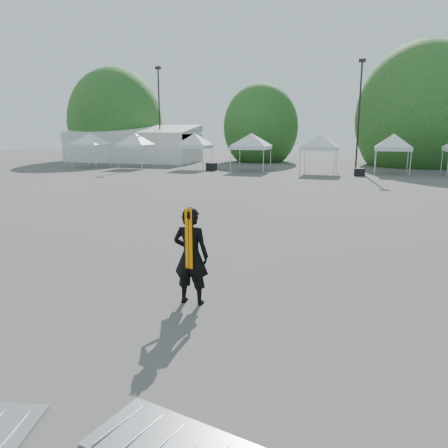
% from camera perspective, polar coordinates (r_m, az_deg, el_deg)
% --- Properties ---
extents(ground, '(120.00, 120.00, 0.00)m').
position_cam_1_polar(ground, '(11.89, -1.71, -5.27)').
color(ground, '#474442').
rests_on(ground, ground).
extents(marquee, '(15.00, 6.25, 4.23)m').
position_cam_1_polar(marquee, '(52.50, -11.82, 10.12)').
color(marquee, silver).
rests_on(marquee, ground).
extents(light_pole_west, '(0.60, 0.25, 10.30)m').
position_cam_1_polar(light_pole_west, '(49.78, -8.46, 14.52)').
color(light_pole_west, black).
rests_on(light_pole_west, ground).
extents(light_pole_east, '(0.60, 0.25, 9.80)m').
position_cam_1_polar(light_pole_east, '(42.74, 17.26, 14.21)').
color(light_pole_east, black).
rests_on(light_pole_east, ground).
extents(tree_far_w, '(4.80, 4.80, 7.30)m').
position_cam_1_polar(tree_far_w, '(57.10, -14.00, 12.74)').
color(tree_far_w, '#382314').
rests_on(tree_far_w, ground).
extents(tree_mid_w, '(4.16, 4.16, 6.33)m').
position_cam_1_polar(tree_mid_w, '(52.05, 4.82, 12.47)').
color(tree_mid_w, '#382314').
rests_on(tree_mid_w, ground).
extents(tree_mid_e, '(5.12, 5.12, 7.79)m').
position_cam_1_polar(tree_mid_e, '(49.98, 24.39, 12.53)').
color(tree_mid_e, '#382314').
rests_on(tree_mid_e, ground).
extents(tent_a, '(4.12, 4.12, 3.88)m').
position_cam_1_polar(tent_a, '(45.80, -17.06, 10.96)').
color(tent_a, silver).
rests_on(tent_a, ground).
extents(tent_b, '(3.85, 3.85, 3.88)m').
position_cam_1_polar(tent_b, '(43.78, -11.51, 11.21)').
color(tent_b, silver).
rests_on(tent_b, ground).
extents(tent_c, '(3.87, 3.87, 3.88)m').
position_cam_1_polar(tent_c, '(41.70, -3.86, 11.39)').
color(tent_c, silver).
rests_on(tent_c, ground).
extents(tent_d, '(4.44, 4.44, 3.88)m').
position_cam_1_polar(tent_d, '(39.50, 3.59, 11.36)').
color(tent_d, silver).
rests_on(tent_d, ground).
extents(tent_e, '(4.20, 4.20, 3.88)m').
position_cam_1_polar(tent_e, '(37.92, 12.43, 11.07)').
color(tent_e, silver).
rests_on(tent_e, ground).
extents(tent_f, '(4.00, 4.00, 3.88)m').
position_cam_1_polar(tent_f, '(39.07, 21.30, 10.57)').
color(tent_f, silver).
rests_on(tent_f, ground).
extents(man, '(0.75, 0.50, 2.05)m').
position_cam_1_polar(man, '(9.02, -4.34, -4.16)').
color(man, black).
rests_on(man, ground).
extents(crate_west, '(0.98, 0.81, 0.70)m').
position_cam_1_polar(crate_west, '(39.86, -1.65, 7.49)').
color(crate_west, black).
rests_on(crate_west, ground).
extents(crate_mid, '(0.87, 0.72, 0.61)m').
position_cam_1_polar(crate_mid, '(36.69, 17.27, 6.48)').
color(crate_mid, black).
rests_on(crate_mid, ground).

